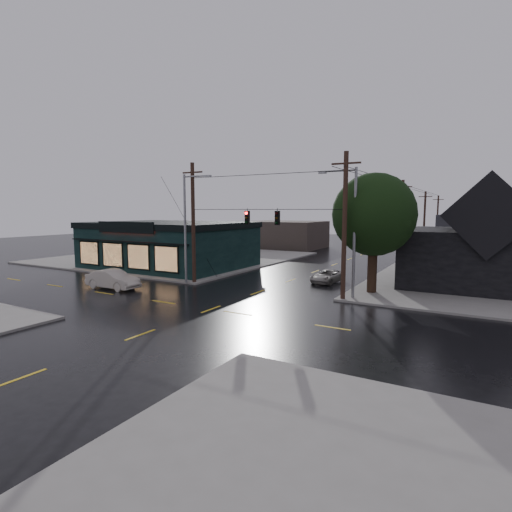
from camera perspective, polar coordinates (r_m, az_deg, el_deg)
The scene contains 17 objects.
ground_plane at distance 25.64m, azimuth -6.44°, elevation -7.57°, with size 160.00×160.00×0.00m, color black.
sidewalk_nw at distance 53.36m, azimuth -11.13°, elevation -0.19°, with size 28.00×28.00×0.15m, color gray.
pizza_shop at distance 44.55m, azimuth -12.26°, elevation 1.68°, with size 16.30×12.34×4.90m.
ne_building at distance 37.08m, azimuth 30.16°, elevation 2.94°, with size 12.60×11.60×8.75m.
corner_tree at distance 30.64m, azimuth 16.50°, elevation 5.64°, with size 6.10×6.10×8.82m.
utility_pole_nw at distance 34.55m, azimuth -8.80°, elevation -3.92°, with size 2.00×0.32×10.15m, color #342117, non-canonical shape.
utility_pole_ne at distance 28.48m, azimuth 12.27°, elevation -6.25°, with size 2.00×0.32×10.15m, color #342117, non-canonical shape.
utility_pole_far_a at distance 49.14m, azimuth 19.84°, elevation -1.12°, with size 2.00×0.32×9.65m, color #342117, non-canonical shape.
utility_pole_far_b at distance 68.82m, azimuth 22.74°, elevation 0.86°, with size 2.00×0.32×9.15m, color #342117, non-canonical shape.
utility_pole_far_c at distance 88.64m, azimuth 24.34°, elevation 1.95°, with size 2.00×0.32×9.15m, color #342117, non-canonical shape.
span_signal_assembly at distance 30.31m, azimuth 0.86°, elevation 5.54°, with size 13.00×0.48×1.23m.
streetlight_nw at distance 34.21m, azimuth -9.93°, elevation -4.05°, with size 5.40×0.30×9.15m, color gray, non-canonical shape.
streetlight_ne at distance 28.99m, azimuth 13.64°, elevation -6.05°, with size 5.40×0.30×9.15m, color gray, non-canonical shape.
bg_building_west at distance 66.68m, azimuth 4.15°, elevation 3.08°, with size 12.00×10.00×4.40m, color #3B322B.
bg_building_east at distance 65.14m, azimuth 30.84°, elevation 2.62°, with size 14.00×12.00×5.60m, color #2A2B2F.
sedan_cream at distance 33.79m, azimuth -19.78°, elevation -3.15°, with size 1.62×4.65×1.53m, color #BDB3A6.
suv_silver at distance 35.16m, azimuth 10.17°, elevation -2.85°, with size 1.83×3.97×1.10m, color #9F9A93.
Camera 1 is at (14.73, -20.04, 6.25)m, focal length 28.00 mm.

